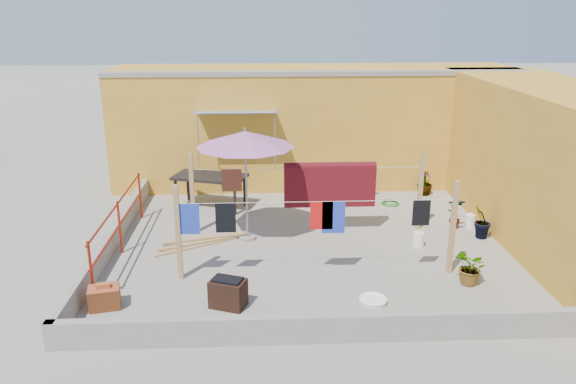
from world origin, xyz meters
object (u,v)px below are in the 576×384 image
object	(u,v)px
outdoor_table	(210,179)
water_jug_a	(419,239)
brick_stack	(104,297)
white_basin	(373,300)
patio_umbrella	(245,140)
green_hose	(390,203)
water_jug_b	(470,221)
brazier	(228,293)
plant_back_a	(362,182)

from	to	relation	value
outdoor_table	water_jug_a	xyz separation A→B (m)	(4.52, -2.65, -0.58)
outdoor_table	brick_stack	distance (m)	5.11
brick_stack	white_basin	world-z (taller)	brick_stack
patio_umbrella	brick_stack	xyz separation A→B (m)	(-2.30, -2.81, -1.99)
outdoor_table	water_jug_a	size ratio (longest dim) A/B	5.45
brick_stack	green_hose	distance (m)	7.64
water_jug_b	green_hose	bearing A→B (deg)	131.04
brazier	water_jug_b	size ratio (longest dim) A/B	1.92
patio_umbrella	outdoor_table	world-z (taller)	patio_umbrella
brazier	water_jug_b	world-z (taller)	brazier
green_hose	brazier	bearing A→B (deg)	-127.69
outdoor_table	white_basin	xyz separation A→B (m)	(3.13, -4.94, -0.70)
water_jug_a	water_jug_b	xyz separation A→B (m)	(1.45, 0.99, -0.00)
brick_stack	water_jug_a	xyz separation A→B (m)	(5.87, 2.24, -0.03)
patio_umbrella	water_jug_a	size ratio (longest dim) A/B	7.32
outdoor_table	brick_stack	xyz separation A→B (m)	(-1.35, -4.89, -0.55)
brazier	water_jug_a	size ratio (longest dim) A/B	1.88
white_basin	patio_umbrella	bearing A→B (deg)	127.35
water_jug_b	green_hose	distance (m)	2.21
brick_stack	brazier	world-z (taller)	brazier
water_jug_a	green_hose	size ratio (longest dim) A/B	0.77
patio_umbrella	plant_back_a	distance (m)	4.46
white_basin	brazier	bearing A→B (deg)	-179.66
outdoor_table	water_jug_b	xyz separation A→B (m)	(5.97, -1.66, -0.59)
brick_stack	green_hose	size ratio (longest dim) A/B	1.23
plant_back_a	white_basin	bearing A→B (deg)	-97.79
water_jug_b	patio_umbrella	bearing A→B (deg)	-175.24
outdoor_table	brick_stack	world-z (taller)	outdoor_table
brazier	brick_stack	bearing A→B (deg)	178.39
patio_umbrella	brazier	xyz separation A→B (m)	(-0.26, -2.87, -1.93)
brazier	water_jug_a	bearing A→B (deg)	31.00
outdoor_table	white_basin	size ratio (longest dim) A/B	4.01
brick_stack	patio_umbrella	bearing A→B (deg)	50.76
patio_umbrella	brick_stack	size ratio (longest dim) A/B	4.57
brazier	plant_back_a	size ratio (longest dim) A/B	0.91
white_basin	water_jug_b	world-z (taller)	water_jug_b
patio_umbrella	green_hose	bearing A→B (deg)	30.22
water_jug_a	water_jug_b	bearing A→B (deg)	34.41
water_jug_a	water_jug_b	size ratio (longest dim) A/B	1.02
patio_umbrella	water_jug_b	size ratio (longest dim) A/B	7.45
brick_stack	white_basin	size ratio (longest dim) A/B	1.18
white_basin	outdoor_table	bearing A→B (deg)	122.40
patio_umbrella	brick_stack	world-z (taller)	patio_umbrella
water_jug_a	plant_back_a	distance (m)	3.44
outdoor_table	green_hose	size ratio (longest dim) A/B	4.18
white_basin	water_jug_b	xyz separation A→B (m)	(2.84, 3.27, 0.11)
water_jug_b	plant_back_a	xyz separation A→B (m)	(-2.06, 2.38, 0.22)
outdoor_table	plant_back_a	world-z (taller)	outdoor_table
outdoor_table	green_hose	distance (m)	4.58
water_jug_b	brick_stack	bearing A→B (deg)	-156.16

